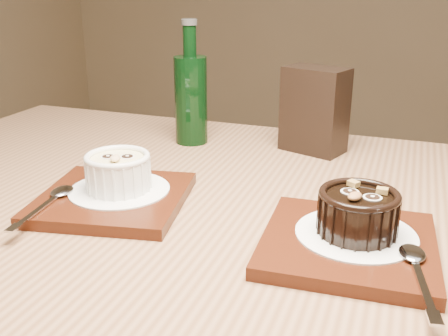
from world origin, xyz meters
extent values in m
cube|color=brown|center=(-0.23, -0.28, 0.73)|extent=(1.27, 0.90, 0.04)
cylinder|color=brown|center=(-0.75, 0.11, 0.35)|extent=(0.06, 0.06, 0.71)
cube|color=#42190B|center=(-0.39, -0.30, 0.76)|extent=(0.20, 0.20, 0.01)
cylinder|color=white|center=(-0.38, -0.28, 0.77)|extent=(0.13, 0.13, 0.00)
cylinder|color=white|center=(-0.38, -0.28, 0.79)|extent=(0.08, 0.08, 0.04)
cylinder|color=#EDDC90|center=(-0.38, -0.28, 0.81)|extent=(0.07, 0.07, 0.00)
torus|color=white|center=(-0.38, -0.28, 0.81)|extent=(0.08, 0.08, 0.01)
cylinder|color=black|center=(-0.40, -0.28, 0.81)|extent=(0.02, 0.02, 0.00)
cylinder|color=black|center=(-0.37, -0.28, 0.81)|extent=(0.02, 0.02, 0.00)
ellipsoid|color=#DBB480|center=(-0.38, -0.30, 0.81)|extent=(0.02, 0.02, 0.01)
cube|color=#42190B|center=(-0.09, -0.34, 0.76)|extent=(0.19, 0.19, 0.01)
cylinder|color=white|center=(-0.08, -0.33, 0.77)|extent=(0.13, 0.13, 0.00)
cylinder|color=black|center=(-0.08, -0.33, 0.79)|extent=(0.08, 0.08, 0.04)
cylinder|color=black|center=(-0.08, -0.33, 0.81)|extent=(0.07, 0.07, 0.00)
torus|color=black|center=(-0.08, -0.33, 0.81)|extent=(0.09, 0.09, 0.01)
cylinder|color=black|center=(-0.09, -0.32, 0.81)|extent=(0.02, 0.02, 0.00)
cylinder|color=black|center=(-0.07, -0.33, 0.81)|extent=(0.02, 0.02, 0.00)
ellipsoid|color=#935A30|center=(-0.09, -0.34, 0.81)|extent=(0.02, 0.02, 0.01)
cube|color=brown|center=(-0.09, -0.31, 0.81)|extent=(0.01, 0.01, 0.01)
cube|color=brown|center=(-0.06, -0.32, 0.81)|extent=(0.01, 0.01, 0.01)
cube|color=black|center=(-0.16, -0.01, 0.82)|extent=(0.12, 0.10, 0.14)
cylinder|color=black|center=(-0.38, -0.01, 0.82)|extent=(0.06, 0.06, 0.15)
cylinder|color=black|center=(-0.38, -0.01, 0.93)|extent=(0.02, 0.02, 0.05)
cylinder|color=#333333|center=(-0.38, -0.01, 0.96)|extent=(0.03, 0.03, 0.01)
camera|label=1|loc=(-0.09, -0.86, 1.03)|focal=42.00mm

